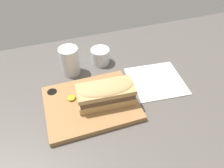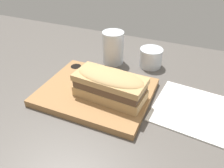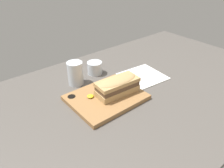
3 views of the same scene
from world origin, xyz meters
TOP-DOWN VIEW (x-y plane):
  - dining_table at (0.00, 0.00)cm, footprint 178.72×93.33cm
  - serving_board at (-5.05, 2.34)cm, footprint 30.47×24.32cm
  - sandwich at (0.18, 0.74)cm, footprint 19.28×9.70cm
  - mustard_dollop at (-10.85, 5.46)cm, footprint 2.84×2.84cm
  - water_glass at (-8.00, 21.78)cm, footprint 7.36×7.36cm
  - wine_glass at (4.90, 24.32)cm, footprint 7.69×7.69cm
  - napkin at (21.71, 6.08)cm, footprint 21.96×21.20cm

SIDE VIEW (x-z plane):
  - dining_table at x=0.00cm, z-range 0.00..2.00cm
  - napkin at x=21.71cm, z-range 2.00..2.40cm
  - serving_board at x=-5.05cm, z-range 1.98..3.93cm
  - mustard_dollop at x=-10.85cm, z-range 3.90..5.04cm
  - wine_glass at x=4.90cm, z-range 1.64..8.04cm
  - water_glass at x=-8.00cm, z-range 1.25..12.49cm
  - sandwich at x=0.18cm, z-range 4.19..11.78cm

